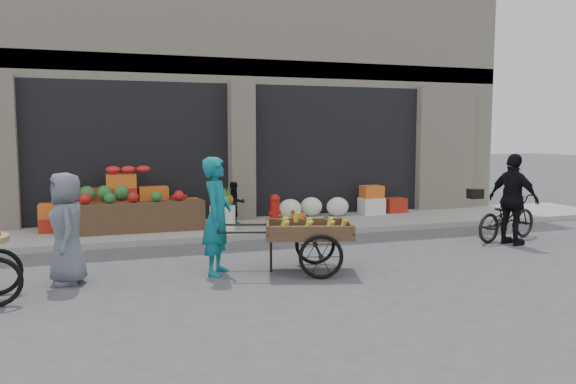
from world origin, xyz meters
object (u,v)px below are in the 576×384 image
object	(u,v)px
vendor_grey	(67,228)
orange_bucket	(298,220)
pineapple_bin	(223,218)
fire_hydrant	(275,210)
seated_person	(235,203)
vendor_woman	(217,216)
bicycle	(507,217)
cyclist	(513,199)
banana_cart	(305,228)

from	to	relation	value
vendor_grey	orange_bucket	bearing A→B (deg)	114.58
pineapple_bin	fire_hydrant	size ratio (longest dim) A/B	0.73
seated_person	vendor_woman	size ratio (longest dim) A/B	0.53
vendor_woman	bicycle	world-z (taller)	vendor_woman
vendor_woman	cyclist	world-z (taller)	vendor_woman
orange_bucket	vendor_woman	world-z (taller)	vendor_woman
banana_cart	vendor_woman	bearing A→B (deg)	-175.84
fire_hydrant	vendor_grey	bearing A→B (deg)	-143.84
vendor_grey	pineapple_bin	bearing A→B (deg)	128.15
cyclist	vendor_grey	bearing A→B (deg)	76.18
fire_hydrant	banana_cart	size ratio (longest dim) A/B	0.30
bicycle	cyclist	size ratio (longest dim) A/B	1.00
pineapple_bin	orange_bucket	size ratio (longest dim) A/B	1.62
vendor_woman	bicycle	bearing A→B (deg)	-54.84
vendor_grey	vendor_woman	bearing A→B (deg)	78.34
pineapple_bin	bicycle	world-z (taller)	bicycle
bicycle	cyclist	distance (m)	0.61
orange_bucket	seated_person	distance (m)	1.42
orange_bucket	cyclist	world-z (taller)	cyclist
orange_bucket	fire_hydrant	bearing A→B (deg)	174.29
pineapple_bin	vendor_woman	xyz separation A→B (m)	(-0.71, -3.03, 0.50)
fire_hydrant	orange_bucket	distance (m)	0.55
fire_hydrant	banana_cart	bearing A→B (deg)	-99.08
seated_person	vendor_woman	world-z (taller)	vendor_woman
cyclist	banana_cart	bearing A→B (deg)	83.10
fire_hydrant	cyclist	xyz separation A→B (m)	(3.89, -2.54, 0.36)
pineapple_bin	bicycle	size ratio (longest dim) A/B	0.30
seated_person	vendor_grey	xyz separation A→B (m)	(-3.19, -3.49, 0.19)
seated_person	bicycle	xyz separation A→B (m)	(4.79, -2.79, -0.13)
pineapple_bin	vendor_grey	world-z (taller)	vendor_grey
orange_bucket	vendor_grey	size ratio (longest dim) A/B	0.21
orange_bucket	seated_person	xyz separation A→B (m)	(-1.20, 0.70, 0.31)
vendor_woman	cyclist	xyz separation A→B (m)	(5.70, 0.44, -0.02)
pineapple_bin	banana_cart	distance (m)	3.37
fire_hydrant	bicycle	size ratio (longest dim) A/B	0.41
seated_person	bicycle	world-z (taller)	seated_person
fire_hydrant	banana_cart	distance (m)	3.30
banana_cart	bicycle	xyz separation A→B (m)	(4.61, 1.11, -0.22)
cyclist	pineapple_bin	bearing A→B (deg)	46.50
seated_person	banana_cart	bearing A→B (deg)	-97.36
banana_cart	seated_person	bearing A→B (deg)	108.63
pineapple_bin	vendor_woman	distance (m)	3.15
pineapple_bin	vendor_woman	size ratio (longest dim) A/B	0.30
bicycle	cyclist	world-z (taller)	cyclist
pineapple_bin	bicycle	bearing A→B (deg)	-22.91
pineapple_bin	seated_person	bearing A→B (deg)	56.31
orange_bucket	vendor_grey	xyz separation A→B (m)	(-4.39, -2.79, 0.51)
orange_bucket	bicycle	bearing A→B (deg)	-30.25
vendor_grey	cyclist	distance (m)	7.79
banana_cart	vendor_woman	world-z (taller)	vendor_woman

